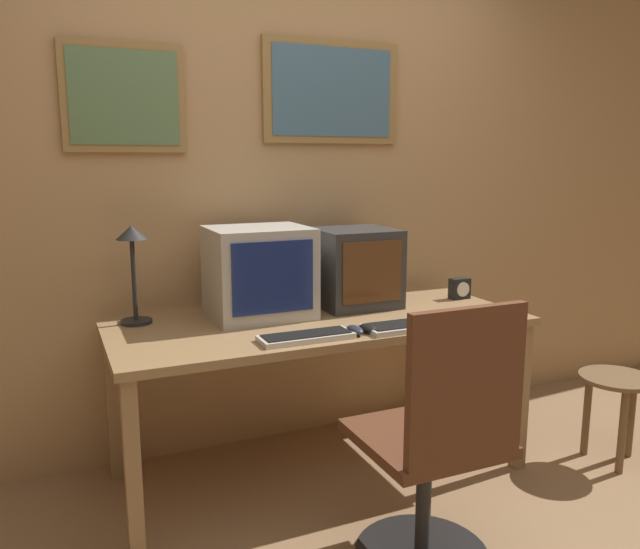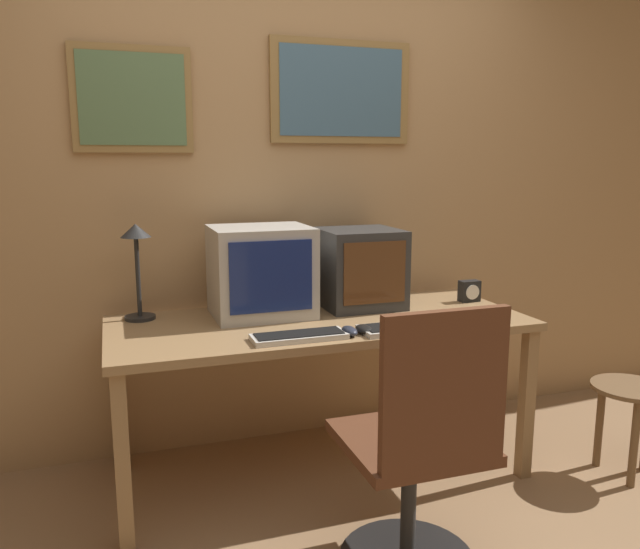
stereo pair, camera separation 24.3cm
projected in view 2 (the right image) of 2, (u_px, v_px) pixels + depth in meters
name	position (u px, v px, depth m)	size (l,w,h in m)	color
wall_back	(288.00, 189.00, 3.17)	(8.00, 0.08, 2.60)	tan
desk	(320.00, 335.00, 2.83)	(1.86, 0.78, 0.74)	#99754C
monitor_left	(261.00, 271.00, 2.86)	(0.45, 0.39, 0.41)	#B7B2A8
monitor_right	(360.00, 268.00, 3.03)	(0.37, 0.37, 0.38)	#333333
keyboard_main	(299.00, 336.00, 2.50)	(0.38, 0.14, 0.03)	beige
keyboard_side	(406.00, 328.00, 2.62)	(0.40, 0.16, 0.03)	beige
mouse_near_keyboard	(364.00, 329.00, 2.58)	(0.06, 0.11, 0.04)	black
mouse_far_corner	(349.00, 331.00, 2.55)	(0.06, 0.11, 0.04)	#282D3D
desk_clock	(469.00, 291.00, 3.15)	(0.10, 0.06, 0.11)	black
desk_lamp	(137.00, 253.00, 2.76)	(0.14, 0.14, 0.43)	black
office_chair	(419.00, 462.00, 2.14)	(0.50, 0.50, 1.00)	black
side_stool	(629.00, 406.00, 2.87)	(0.35, 0.35, 0.43)	brown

